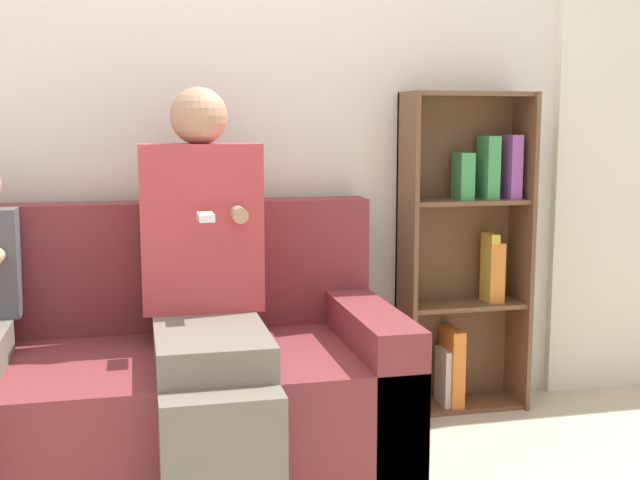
# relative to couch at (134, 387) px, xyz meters

# --- Properties ---
(back_wall) EXTENTS (10.00, 0.06, 2.55)m
(back_wall) POSITION_rel_couch_xyz_m (0.23, 0.45, 1.00)
(back_wall) COLOR silver
(back_wall) RESTS_ON ground_plane
(couch) EXTENTS (1.78, 0.84, 0.88)m
(couch) POSITION_rel_couch_xyz_m (0.00, 0.00, 0.00)
(couch) COLOR maroon
(couch) RESTS_ON ground_plane
(adult_seated) EXTENTS (0.42, 0.78, 1.28)m
(adult_seated) POSITION_rel_couch_xyz_m (0.25, -0.09, 0.37)
(adult_seated) COLOR #70665B
(adult_seated) RESTS_ON ground_plane
(bookshelf) EXTENTS (0.51, 0.23, 1.28)m
(bookshelf) POSITION_rel_couch_xyz_m (1.33, 0.32, 0.34)
(bookshelf) COLOR brown
(bookshelf) RESTS_ON ground_plane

